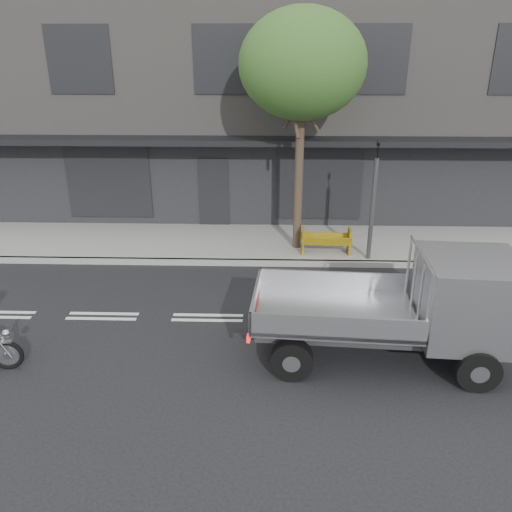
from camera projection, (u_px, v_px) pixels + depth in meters
The scene contains 8 objects.
ground at pixel (208, 318), 11.29m from camera, with size 80.00×80.00×0.00m, color black.
sidewalk at pixel (225, 243), 15.62m from camera, with size 32.00×3.20×0.15m, color gray.
kerb at pixel (221, 262), 14.13m from camera, with size 32.00×0.20×0.15m, color gray.
building_main at pixel (237, 96), 20.27m from camera, with size 26.00×10.00×8.00m, color slate.
street_tree at pixel (302, 65), 13.15m from camera, with size 3.40×3.40×6.74m.
traffic_light_pole at pixel (373, 207), 13.66m from camera, with size 0.12×0.12×3.50m.
flatbed_ute at pixel (443, 301), 9.26m from camera, with size 4.96×2.30×2.24m.
construction_barrier at pixel (327, 242), 14.26m from camera, with size 1.43×0.57×0.80m, color yellow, non-canonical shape.
Camera 1 is at (1.39, -9.91, 5.52)m, focal length 35.00 mm.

